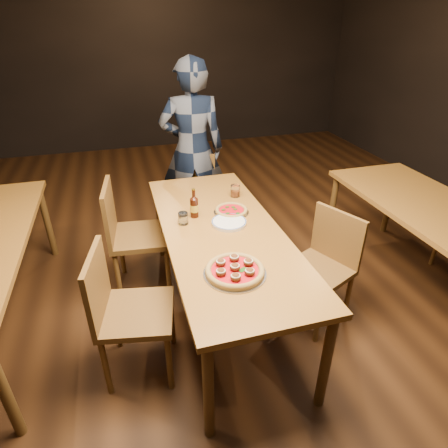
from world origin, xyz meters
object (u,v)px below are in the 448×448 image
object	(u,v)px
chair_main_sw	(140,235)
diner	(192,150)
chair_end	(193,197)
amber_glass	(235,191)
table_right	(440,219)
chair_main_nw	(137,312)
pizza_margherita	(231,211)
water_glass	(183,218)
beer_bottle	(194,207)
chair_main_e	(318,269)
plate_stack	(229,222)
pizza_meatball	(235,270)
table_main	(222,238)

from	to	relation	value
chair_main_sw	diner	xyz separation A→B (m)	(0.64, 0.89, 0.39)
chair_end	amber_glass	world-z (taller)	chair_end
table_right	diner	bearing A→B (deg)	134.91
chair_main_nw	pizza_margherita	bearing A→B (deg)	-42.07
chair_main_nw	water_glass	distance (m)	0.73
chair_main_sw	chair_end	bearing A→B (deg)	-32.82
water_glass	table_right	bearing A→B (deg)	-10.36
beer_bottle	diner	xyz separation A→B (m)	(0.24, 1.18, 0.05)
chair_main_nw	chair_main_e	size ratio (longest dim) A/B	1.05
chair_main_e	water_glass	world-z (taller)	chair_main_e
chair_main_nw	water_glass	xyz separation A→B (m)	(0.40, 0.52, 0.32)
diner	plate_stack	bearing A→B (deg)	97.34
amber_glass	plate_stack	bearing A→B (deg)	-113.05
table_right	water_glass	bearing A→B (deg)	169.64
pizza_margherita	amber_glass	size ratio (longest dim) A/B	2.72
water_glass	amber_glass	world-z (taller)	amber_glass
beer_bottle	chair_main_nw	bearing A→B (deg)	-129.90
pizza_margherita	plate_stack	world-z (taller)	pizza_margherita
amber_glass	chair_main_sw	bearing A→B (deg)	178.23
table_right	pizza_margherita	distance (m)	1.62
table_right	amber_glass	bearing A→B (deg)	154.24
table_right	pizza_meatball	xyz separation A→B (m)	(-1.77, -0.31, 0.10)
water_glass	diner	bearing A→B (deg)	75.06
table_main	chair_main_e	bearing A→B (deg)	-20.77
diner	pizza_meatball	bearing A→B (deg)	93.54
chair_main_nw	chair_main_e	bearing A→B (deg)	-73.87
chair_main_nw	chair_end	world-z (taller)	chair_main_nw
water_glass	diner	size ratio (longest dim) A/B	0.05
table_right	water_glass	distance (m)	1.98
beer_bottle	diner	bearing A→B (deg)	78.65
diner	chair_main_sw	bearing A→B (deg)	62.77
chair_main_nw	pizza_meatball	distance (m)	0.67
pizza_meatball	amber_glass	size ratio (longest dim) A/B	3.77
pizza_meatball	water_glass	bearing A→B (deg)	104.70
water_glass	amber_glass	bearing A→B (deg)	34.42
table_main	table_right	distance (m)	1.71
chair_main_e	beer_bottle	size ratio (longest dim) A/B	4.11
table_right	amber_glass	xyz separation A→B (m)	(-1.45, 0.70, 0.12)
pizza_meatball	diner	distance (m)	1.94
beer_bottle	water_glass	bearing A→B (deg)	-140.31
pizza_meatball	pizza_margherita	distance (m)	0.77
beer_bottle	amber_glass	bearing A→B (deg)	32.99
table_right	chair_end	distance (m)	2.22
chair_main_nw	diner	xyz separation A→B (m)	(0.74, 1.78, 0.41)
chair_main_sw	plate_stack	size ratio (longest dim) A/B	3.96
diner	chair_main_e	bearing A→B (deg)	116.88
amber_glass	diner	distance (m)	0.93
beer_bottle	pizza_margherita	bearing A→B (deg)	-2.42
pizza_margherita	beer_bottle	distance (m)	0.29
chair_main_e	chair_main_nw	bearing A→B (deg)	-108.89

